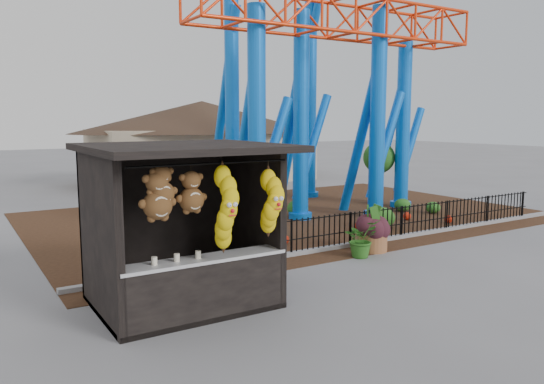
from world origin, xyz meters
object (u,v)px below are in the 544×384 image
prize_booth (186,229)px  terracotta_planter (373,241)px  roller_coaster (310,41)px  potted_plant (361,239)px

prize_booth → terracotta_planter: 6.32m
terracotta_planter → roller_coaster: bearing=70.4°
roller_coaster → terracotta_planter: roller_coaster is taller
roller_coaster → terracotta_planter: (-2.10, -5.90, -6.17)m
terracotta_planter → potted_plant: bearing=-155.8°
prize_booth → roller_coaster: 12.00m
roller_coaster → terracotta_planter: size_ratio=13.84×
roller_coaster → prize_booth: bearing=-138.0°
prize_booth → potted_plant: size_ratio=3.58×
roller_coaster → terracotta_planter: bearing=-109.6°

